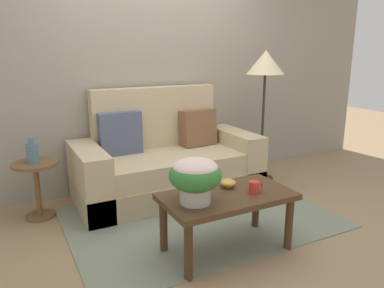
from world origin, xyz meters
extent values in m
plane|color=#997A56|center=(0.00, 0.00, 0.00)|extent=(14.00, 14.00, 0.00)
cube|color=gray|center=(0.00, 1.31, 1.35)|extent=(6.40, 0.12, 2.69)
cube|color=gray|center=(0.00, 0.14, 0.01)|extent=(2.38, 1.70, 0.01)
cube|color=tan|center=(-0.03, 0.76, 0.13)|extent=(1.93, 0.89, 0.26)
cube|color=tan|center=(-0.03, 0.74, 0.36)|extent=(1.42, 0.80, 0.21)
cube|color=tan|center=(-0.03, 1.13, 0.69)|extent=(1.42, 0.16, 0.90)
cube|color=tan|center=(-0.87, 0.76, 0.32)|extent=(0.26, 0.89, 0.63)
cube|color=tan|center=(0.80, 0.76, 0.32)|extent=(0.26, 0.89, 0.63)
cube|color=brown|center=(0.42, 0.96, 0.67)|extent=(0.42, 0.23, 0.42)
cube|color=#4C5670|center=(-0.48, 0.99, 0.69)|extent=(0.45, 0.14, 0.45)
cylinder|color=#442D1B|center=(-0.54, -0.68, 0.21)|extent=(0.06, 0.06, 0.43)
cylinder|color=#442D1B|center=(0.35, -0.68, 0.21)|extent=(0.06, 0.06, 0.43)
cylinder|color=#442D1B|center=(-0.54, -0.26, 0.21)|extent=(0.06, 0.06, 0.43)
cylinder|color=#442D1B|center=(0.35, -0.26, 0.21)|extent=(0.06, 0.06, 0.43)
cube|color=#4C331E|center=(-0.10, -0.47, 0.45)|extent=(1.01, 0.55, 0.04)
cylinder|color=brown|center=(-1.33, 0.85, 0.01)|extent=(0.27, 0.27, 0.03)
cylinder|color=brown|center=(-1.33, 0.85, 0.27)|extent=(0.05, 0.05, 0.49)
cylinder|color=brown|center=(-1.33, 0.85, 0.53)|extent=(0.41, 0.41, 0.03)
cylinder|color=#2D2823|center=(1.16, 0.72, 0.01)|extent=(0.31, 0.31, 0.03)
cylinder|color=#2D2823|center=(1.16, 0.72, 0.65)|extent=(0.03, 0.03, 1.24)
cone|color=beige|center=(1.16, 0.72, 1.40)|extent=(0.43, 0.43, 0.26)
cylinder|color=#B7B2A8|center=(-0.39, -0.51, 0.54)|extent=(0.22, 0.22, 0.13)
ellipsoid|color=#337533|center=(-0.39, -0.51, 0.68)|extent=(0.38, 0.38, 0.23)
ellipsoid|color=beige|center=(-0.39, -0.51, 0.74)|extent=(0.32, 0.32, 0.13)
cylinder|color=red|center=(0.10, -0.55, 0.52)|extent=(0.08, 0.08, 0.09)
torus|color=red|center=(0.15, -0.55, 0.52)|extent=(0.06, 0.01, 0.06)
cylinder|color=gold|center=(-0.01, -0.35, 0.48)|extent=(0.05, 0.05, 0.02)
ellipsoid|color=gold|center=(-0.01, -0.35, 0.51)|extent=(0.13, 0.13, 0.06)
cylinder|color=slate|center=(-1.34, 0.85, 0.63)|extent=(0.10, 0.10, 0.17)
cylinder|color=slate|center=(-1.34, 0.85, 0.74)|extent=(0.05, 0.05, 0.06)
camera|label=1|loc=(-1.57, -2.70, 1.55)|focal=34.93mm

